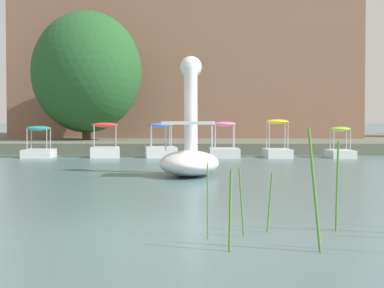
# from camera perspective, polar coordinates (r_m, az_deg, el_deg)

# --- Properties ---
(ground_plane) EXTENTS (455.51, 455.51, 0.00)m
(ground_plane) POSITION_cam_1_polar(r_m,az_deg,el_deg) (9.79, -0.53, -7.42)
(ground_plane) COLOR slate
(shore_bank_far) EXTENTS (110.29, 24.24, 0.51)m
(shore_bank_far) POSITION_cam_1_polar(r_m,az_deg,el_deg) (43.06, 0.33, 0.26)
(shore_bank_far) COLOR #5B6051
(shore_bank_far) RESTS_ON ground_plane
(swan_boat) EXTENTS (1.78, 3.04, 3.46)m
(swan_boat) POSITION_cam_1_polar(r_m,az_deg,el_deg) (19.90, -0.21, -0.47)
(swan_boat) COLOR white
(swan_boat) RESTS_ON ground_plane
(pedal_boat_lime) EXTENTS (1.01, 1.93, 1.28)m
(pedal_boat_lime) POSITION_cam_1_polar(r_m,az_deg,el_deg) (29.73, 11.94, -0.38)
(pedal_boat_lime) COLOR white
(pedal_boat_lime) RESTS_ON ground_plane
(pedal_boat_yellow) EXTENTS (1.14, 1.96, 1.59)m
(pedal_boat_yellow) POSITION_cam_1_polar(r_m,az_deg,el_deg) (29.50, 6.92, -0.24)
(pedal_boat_yellow) COLOR white
(pedal_boat_yellow) RESTS_ON ground_plane
(pedal_boat_pink) EXTENTS (1.24, 2.03, 1.49)m
(pedal_boat_pink) POSITION_cam_1_polar(r_m,az_deg,el_deg) (29.28, 2.64, -0.27)
(pedal_boat_pink) COLOR white
(pedal_boat_pink) RESTS_ON ground_plane
(pedal_boat_blue) EXTENTS (1.50, 2.22, 1.44)m
(pedal_boat_blue) POSITION_cam_1_polar(r_m,az_deg,el_deg) (29.60, -2.55, -0.27)
(pedal_boat_blue) COLOR white
(pedal_boat_blue) RESTS_ON ground_plane
(pedal_boat_red) EXTENTS (1.45, 2.06, 1.45)m
(pedal_boat_red) POSITION_cam_1_polar(r_m,az_deg,el_deg) (29.72, -7.08, -0.22)
(pedal_boat_red) COLOR white
(pedal_boat_red) RESTS_ON ground_plane
(pedal_boat_teal) EXTENTS (1.31, 1.95, 1.31)m
(pedal_boat_teal) POSITION_cam_1_polar(r_m,az_deg,el_deg) (30.02, -12.32, -0.26)
(pedal_boat_teal) COLOR white
(pedal_boat_teal) RESTS_ON ground_plane
(tree_broadleaf_right) EXTENTS (6.20, 6.26, 6.23)m
(tree_broadleaf_right) POSITION_cam_1_polar(r_m,az_deg,el_deg) (44.80, 3.31, 5.56)
(tree_broadleaf_right) COLOR #423323
(tree_broadleaf_right) RESTS_ON shore_bank_far
(tree_willow_near_path) EXTENTS (8.00, 8.19, 6.72)m
(tree_willow_near_path) POSITION_cam_1_polar(r_m,az_deg,el_deg) (37.17, -8.59, 5.81)
(tree_willow_near_path) COLOR #4C3823
(tree_willow_near_path) RESTS_ON shore_bank_far
(parked_van) EXTENTS (4.55, 2.13, 1.99)m
(parked_van) POSITION_cam_1_polar(r_m,az_deg,el_deg) (45.30, 7.09, 2.02)
(parked_van) COLOR navy
(parked_van) RESTS_ON shore_bank_far
(apartment_block) EXTENTS (21.24, 14.51, 13.56)m
(apartment_block) POSITION_cam_1_polar(r_m,az_deg,el_deg) (46.61, -0.05, 9.06)
(apartment_block) COLOR #996B56
(apartment_block) RESTS_ON shore_bank_far
(reed_clump_foreground) EXTENTS (3.83, 1.79, 1.54)m
(reed_clump_foreground) POSITION_cam_1_polar(r_m,az_deg,el_deg) (9.54, 13.56, -3.91)
(reed_clump_foreground) COLOR #4C7F33
(reed_clump_foreground) RESTS_ON ground_plane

